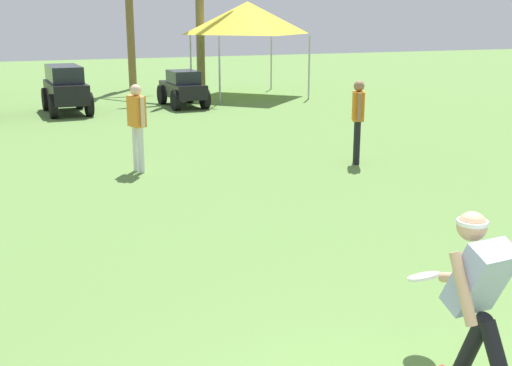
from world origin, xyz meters
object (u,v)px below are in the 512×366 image
(teammate_deep, at_px, (358,114))
(parked_car_slot_d, at_px, (183,88))
(teammate_near_sideline, at_px, (137,120))
(parked_car_slot_c, at_px, (65,88))
(frisbee_thrower, at_px, (479,300))
(frisbee_in_flight, at_px, (423,276))
(event_tent, at_px, (248,18))

(teammate_deep, distance_m, parked_car_slot_d, 8.87)
(teammate_near_sideline, xyz_separation_m, parked_car_slot_c, (-0.38, 7.88, -0.22))
(frisbee_thrower, xyz_separation_m, teammate_near_sideline, (-0.70, 7.94, 0.15))
(frisbee_in_flight, distance_m, parked_car_slot_d, 15.21)
(frisbee_in_flight, height_order, teammate_deep, teammate_deep)
(frisbee_thrower, xyz_separation_m, parked_car_slot_c, (-1.08, 15.82, -0.07))
(parked_car_slot_c, bearing_deg, teammate_near_sideline, -87.26)
(frisbee_in_flight, xyz_separation_m, teammate_near_sideline, (-0.85, 7.13, 0.31))
(teammate_near_sideline, bearing_deg, parked_car_slot_c, 92.74)
(teammate_near_sideline, bearing_deg, event_tent, 58.49)
(frisbee_thrower, bearing_deg, parked_car_slot_c, 93.90)
(teammate_near_sideline, bearing_deg, frisbee_in_flight, -83.24)
(parked_car_slot_d, relative_size, event_tent, 0.67)
(teammate_near_sideline, relative_size, teammate_deep, 1.00)
(teammate_near_sideline, relative_size, parked_car_slot_d, 0.70)
(teammate_deep, height_order, parked_car_slot_d, teammate_deep)
(parked_car_slot_c, bearing_deg, parked_car_slot_d, 0.46)
(parked_car_slot_d, xyz_separation_m, event_tent, (2.82, 1.72, 2.07))
(frisbee_in_flight, bearing_deg, parked_car_slot_d, 81.52)
(teammate_near_sideline, height_order, parked_car_slot_c, teammate_near_sideline)
(teammate_near_sideline, distance_m, parked_car_slot_d, 8.50)
(frisbee_thrower, distance_m, frisbee_in_flight, 0.83)
(teammate_deep, relative_size, event_tent, 0.47)
(frisbee_in_flight, bearing_deg, teammate_deep, 63.49)
(teammate_deep, xyz_separation_m, event_tent, (1.96, 10.54, 1.69))
(frisbee_thrower, xyz_separation_m, parked_car_slot_d, (2.38, 15.85, -0.23))
(frisbee_thrower, relative_size, teammate_near_sideline, 0.90)
(teammate_near_sideline, height_order, teammate_deep, same)
(frisbee_thrower, distance_m, event_tent, 18.42)
(parked_car_slot_d, bearing_deg, teammate_near_sideline, -111.32)
(frisbee_in_flight, relative_size, teammate_near_sideline, 0.21)
(event_tent, bearing_deg, frisbee_in_flight, -106.80)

